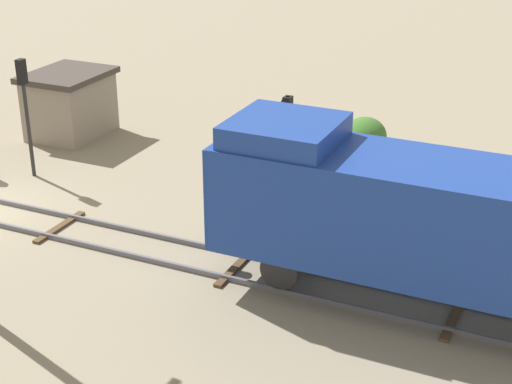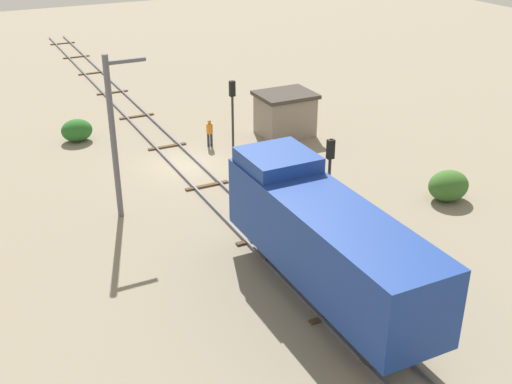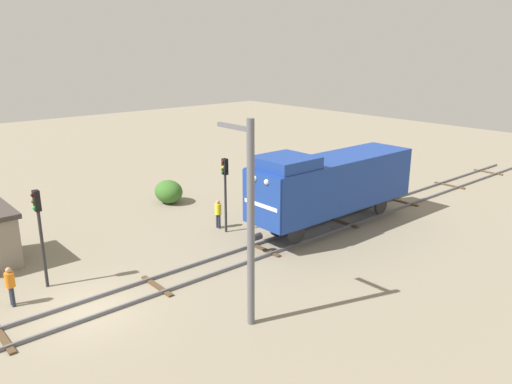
% 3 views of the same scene
% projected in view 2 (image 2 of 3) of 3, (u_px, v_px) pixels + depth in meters
% --- Properties ---
extents(ground_plane, '(113.51, 113.51, 0.00)m').
position_uv_depth(ground_plane, '(186.00, 165.00, 36.56)').
color(ground_plane, gray).
extents(railway_track, '(2.40, 75.68, 0.16)m').
position_uv_depth(railway_track, '(186.00, 164.00, 36.53)').
color(railway_track, '#595960').
rests_on(railway_track, ground).
extents(locomotive, '(2.90, 11.60, 4.60)m').
position_uv_depth(locomotive, '(324.00, 236.00, 23.58)').
color(locomotive, navy).
rests_on(locomotive, railway_track).
extents(traffic_signal_near, '(0.32, 0.34, 4.42)m').
position_uv_depth(traffic_signal_near, '(232.00, 104.00, 36.91)').
color(traffic_signal_near, '#262628').
rests_on(traffic_signal_near, ground).
extents(traffic_signal_mid, '(0.32, 0.34, 4.28)m').
position_uv_depth(traffic_signal_mid, '(330.00, 167.00, 28.89)').
color(traffic_signal_mid, '#262628').
rests_on(traffic_signal_mid, ground).
extents(worker_near_track, '(0.38, 0.38, 1.70)m').
position_uv_depth(worker_near_track, '(210.00, 131.00, 38.81)').
color(worker_near_track, '#262B38').
rests_on(worker_near_track, ground).
extents(worker_by_signal, '(0.38, 0.38, 1.70)m').
position_uv_depth(worker_by_signal, '(343.00, 203.00, 30.02)').
color(worker_by_signal, '#262B38').
rests_on(worker_by_signal, ground).
extents(catenary_mast, '(1.94, 0.28, 7.85)m').
position_uv_depth(catenary_mast, '(114.00, 134.00, 29.25)').
color(catenary_mast, '#595960').
rests_on(catenary_mast, ground).
extents(relay_hut, '(3.50, 2.90, 2.74)m').
position_uv_depth(relay_hut, '(285.00, 114.00, 40.53)').
color(relay_hut, gray).
rests_on(relay_hut, ground).
extents(bush_near, '(2.14, 1.75, 1.56)m').
position_uv_depth(bush_near, '(448.00, 186.00, 32.25)').
color(bush_near, '#376626').
rests_on(bush_near, ground).
extents(bush_mid, '(1.91, 1.56, 1.39)m').
position_uv_depth(bush_mid, '(77.00, 130.00, 39.77)').
color(bush_mid, '#276526').
rests_on(bush_mid, ground).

